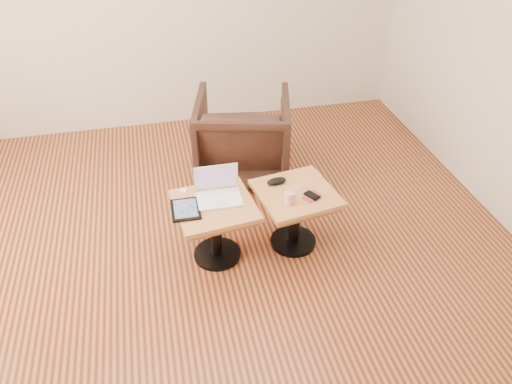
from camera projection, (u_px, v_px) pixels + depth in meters
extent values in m
cube|color=#4D1D0E|center=(211.00, 272.00, 3.41)|extent=(4.50, 4.50, 0.01)
cylinder|color=black|center=(217.00, 254.00, 3.54)|extent=(0.33, 0.33, 0.03)
cylinder|color=black|center=(216.00, 231.00, 3.41)|extent=(0.08, 0.08, 0.40)
cube|color=brown|center=(215.00, 210.00, 3.30)|extent=(0.52, 0.52, 0.04)
cube|color=#B1723A|center=(214.00, 206.00, 3.28)|extent=(0.57, 0.57, 0.03)
cylinder|color=black|center=(293.00, 241.00, 3.65)|extent=(0.33, 0.33, 0.03)
cylinder|color=black|center=(294.00, 218.00, 3.52)|extent=(0.08, 0.08, 0.40)
cube|color=brown|center=(296.00, 198.00, 3.41)|extent=(0.54, 0.54, 0.04)
cube|color=#B1723A|center=(296.00, 194.00, 3.39)|extent=(0.58, 0.58, 0.03)
cube|color=white|center=(219.00, 199.00, 3.30)|extent=(0.29, 0.21, 0.02)
cube|color=silver|center=(219.00, 196.00, 3.32)|extent=(0.24, 0.10, 0.00)
cube|color=silver|center=(221.00, 204.00, 3.25)|extent=(0.08, 0.05, 0.00)
cube|color=white|center=(216.00, 177.00, 3.32)|extent=(0.29, 0.03, 0.20)
cube|color=brown|center=(216.00, 177.00, 3.32)|extent=(0.26, 0.02, 0.16)
cube|color=black|center=(186.00, 209.00, 3.21)|extent=(0.19, 0.24, 0.02)
cube|color=#191E38|center=(185.00, 208.00, 3.21)|extent=(0.15, 0.20, 0.00)
cube|color=white|center=(183.00, 191.00, 3.37)|extent=(0.05, 0.05, 0.02)
ellipsoid|color=black|center=(277.00, 181.00, 3.44)|extent=(0.15, 0.08, 0.04)
cylinder|color=#D63C55|center=(290.00, 198.00, 3.25)|extent=(0.09, 0.09, 0.09)
sphere|color=white|center=(299.00, 187.00, 3.41)|extent=(0.01, 0.01, 0.01)
sphere|color=white|center=(301.00, 185.00, 3.43)|extent=(0.01, 0.01, 0.01)
sphere|color=white|center=(296.00, 186.00, 3.43)|extent=(0.01, 0.01, 0.01)
sphere|color=white|center=(304.00, 187.00, 3.41)|extent=(0.01, 0.01, 0.01)
sphere|color=white|center=(297.00, 189.00, 3.40)|extent=(0.01, 0.01, 0.01)
cylinder|color=white|center=(299.00, 188.00, 3.42)|extent=(0.07, 0.04, 0.00)
cube|color=#A7293A|center=(312.00, 196.00, 3.33)|extent=(0.15, 0.13, 0.01)
cube|color=black|center=(312.00, 195.00, 3.33)|extent=(0.10, 0.12, 0.01)
imported|color=black|center=(243.00, 136.00, 4.20)|extent=(0.93, 0.94, 0.71)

